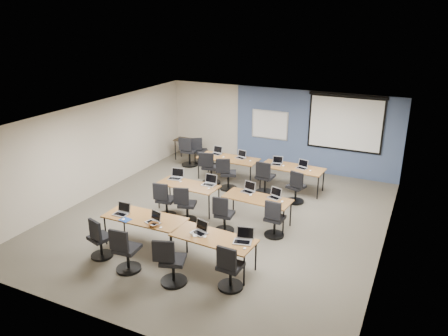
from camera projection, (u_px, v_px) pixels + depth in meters
The scene contains 58 objects.
floor at pixel (221, 218), 11.39m from camera, with size 8.00×9.00×0.02m, color #6B6354.
ceiling at pixel (221, 116), 10.48m from camera, with size 8.00×9.00×0.02m, color white.
wall_back at pixel (279, 128), 14.75m from camera, with size 8.00×0.04×2.70m, color beige.
wall_front at pixel (100, 254), 7.11m from camera, with size 8.00×0.04×2.70m, color beige.
wall_left at pixel (96, 149), 12.55m from camera, with size 0.04×9.00×2.70m, color beige.
wall_right at pixel (389, 197), 9.31m from camera, with size 0.04×9.00×2.70m, color beige.
blue_accent_panel at pixel (315, 133), 14.22m from camera, with size 5.50×0.04×2.70m, color #3D5977.
whiteboard at pixel (270, 125), 14.78m from camera, with size 1.28×0.03×0.98m.
projector_screen at pixel (346, 120), 13.60m from camera, with size 2.40×0.10×1.82m.
training_table_front_left at pixel (145, 219), 9.79m from camera, with size 1.88×0.78×0.73m.
training_table_front_right at pixel (213, 239), 8.92m from camera, with size 1.76×0.73×0.73m.
training_table_mid_left at pixel (188, 186), 11.63m from camera, with size 1.66×0.69×0.73m.
training_table_mid_right at pixel (257, 200), 10.80m from camera, with size 1.68×0.70×0.73m.
training_table_back_left at pixel (228, 159), 13.73m from camera, with size 1.91×0.80×0.73m.
training_table_back_right at pixel (292, 169), 12.92m from camera, with size 1.87×0.78×0.73m.
laptop_0 at pixel (122, 211), 9.91m from camera, with size 0.33×0.28×0.25m.
mouse_0 at pixel (123, 219), 9.64m from camera, with size 0.06×0.10×0.03m, color white.
task_chair_0 at pixel (100, 242), 9.41m from camera, with size 0.49×0.48×0.97m.
laptop_1 at pixel (154, 220), 9.52m from camera, with size 0.31×0.26×0.24m.
mouse_1 at pixel (161, 228), 9.28m from camera, with size 0.05×0.09×0.03m, color white.
task_chair_1 at pixel (126, 253), 8.91m from camera, with size 0.52×0.52×1.00m.
laptop_2 at pixel (200, 230), 9.07m from camera, with size 0.32×0.28×0.25m.
mouse_2 at pixel (205, 237), 8.90m from camera, with size 0.06×0.10×0.03m, color white.
task_chair_2 at pixel (171, 265), 8.50m from camera, with size 0.55×0.53×1.01m.
laptop_3 at pixel (244, 238), 8.73m from camera, with size 0.36×0.31×0.27m.
mouse_3 at pixel (245, 248), 8.46m from camera, with size 0.06×0.09×0.03m, color white.
task_chair_3 at pixel (230, 271), 8.33m from camera, with size 0.50×0.50×0.98m.
laptop_4 at pixel (176, 176), 12.02m from camera, with size 0.36×0.31×0.27m.
mouse_4 at pixel (181, 181), 11.79m from camera, with size 0.05×0.09×0.03m, color white.
task_chair_4 at pixel (165, 203), 11.29m from camera, with size 0.50×0.50×0.98m.
laptop_5 at pixel (210, 182), 11.59m from camera, with size 0.35×0.30×0.26m.
mouse_5 at pixel (209, 188), 11.32m from camera, with size 0.06×0.10×0.03m, color white.
task_chair_5 at pixel (186, 207), 11.06m from camera, with size 0.49×0.48×0.96m.
laptop_6 at pixel (249, 189), 11.14m from camera, with size 0.32×0.27×0.25m.
mouse_6 at pixel (251, 195), 10.92m from camera, with size 0.07×0.10×0.04m, color white.
task_chair_6 at pixel (223, 217), 10.52m from camera, with size 0.48×0.48×0.96m.
laptop_7 at pixel (275, 195), 10.79m from camera, with size 0.31×0.26×0.24m.
mouse_7 at pixel (282, 202), 10.55m from camera, with size 0.06×0.10×0.03m, color white.
task_chair_7 at pixel (274, 222), 10.29m from camera, with size 0.48×0.48×0.97m.
laptop_8 at pixel (217, 152), 14.07m from camera, with size 0.32×0.28×0.25m.
mouse_8 at pixel (224, 157), 13.78m from camera, with size 0.06×0.09×0.03m, color white.
task_chair_8 at pixel (210, 170), 13.49m from camera, with size 0.58×0.58×1.05m.
laptop_9 at pixel (241, 156), 13.70m from camera, with size 0.30×0.26×0.23m.
mouse_9 at pixel (250, 161), 13.42m from camera, with size 0.06×0.09×0.03m, color white.
task_chair_9 at pixel (227, 176), 13.06m from camera, with size 0.56×0.52×1.00m.
laptop_10 at pixel (277, 163), 13.11m from camera, with size 0.31×0.26×0.24m.
mouse_10 at pixel (283, 166), 12.99m from camera, with size 0.06×0.10×0.03m, color white.
task_chair_10 at pixel (265, 180), 12.74m from camera, with size 0.55×0.55×1.02m.
laptop_11 at pixel (302, 166), 12.81m from camera, with size 0.31×0.27×0.24m.
mouse_11 at pixel (310, 171), 12.58m from camera, with size 0.06×0.10×0.03m, color white.
task_chair_11 at pixel (296, 190), 12.14m from camera, with size 0.50×0.49×0.97m.
blue_mousepad at pixel (125, 220), 9.65m from camera, with size 0.24×0.20×0.01m, color navy.
snack_bowl at pixel (154, 225), 9.38m from camera, with size 0.22×0.22×0.05m, color #94612F.
snack_plate at pixel (195, 235), 8.99m from camera, with size 0.18×0.18×0.01m, color white.
coffee_cup at pixel (192, 235), 8.92m from camera, with size 0.07×0.07×0.06m, color silver.
utility_table at pixel (188, 142), 15.62m from camera, with size 0.93×0.51×0.75m.
spare_chair_a at pixel (200, 153), 15.24m from camera, with size 0.56×0.48×0.97m.
spare_chair_b at pixel (189, 154), 15.06m from camera, with size 0.56×0.56×1.04m.
Camera 1 is at (4.50, -9.24, 5.08)m, focal length 35.00 mm.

